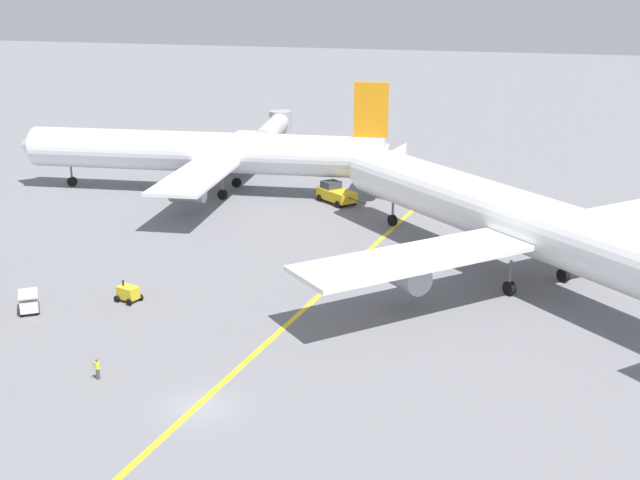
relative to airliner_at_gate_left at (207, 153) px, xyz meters
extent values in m
plane|color=slate|center=(23.74, -53.78, -5.40)|extent=(600.00, 600.00, 0.00)
cube|color=yellow|center=(24.48, -43.78, -5.40)|extent=(11.10, 119.57, 0.01)
cylinder|color=white|center=(-0.46, -0.06, 0.10)|extent=(48.72, 11.34, 5.37)
cone|color=white|center=(-25.67, -3.21, 0.10)|extent=(3.39, 5.25, 4.94)
cone|color=white|center=(24.56, 3.07, 0.10)|extent=(4.11, 4.71, 4.30)
cube|color=white|center=(1.95, 0.24, -0.70)|extent=(11.38, 40.99, 0.44)
cube|color=white|center=(22.08, 2.76, 0.64)|extent=(4.79, 13.30, 0.28)
cube|color=orange|center=(21.79, 2.73, 6.30)|extent=(4.41, 0.90, 7.01)
cylinder|color=#999EA3|center=(-0.45, 11.37, -2.50)|extent=(4.49, 3.10, 2.60)
cylinder|color=#999EA3|center=(2.36, -11.13, -2.50)|extent=(4.49, 3.10, 2.60)
cylinder|color=slate|center=(3.36, -3.01, -3.53)|extent=(0.28, 0.28, 2.44)
cylinder|color=black|center=(3.36, -3.01, -4.75)|extent=(1.36, 0.71, 1.30)
cylinder|color=slate|center=(2.52, 3.74, -3.53)|extent=(0.28, 0.28, 2.44)
cylinder|color=black|center=(2.52, 3.74, -4.75)|extent=(1.36, 0.71, 1.30)
cylinder|color=slate|center=(-19.68, -2.46, -3.53)|extent=(0.28, 0.28, 2.44)
cylinder|color=black|center=(-19.68, -2.46, -4.75)|extent=(1.36, 0.71, 1.30)
cylinder|color=white|center=(41.82, -21.98, 0.44)|extent=(40.37, 38.33, 5.66)
cone|color=white|center=(22.69, -4.05, 0.44)|extent=(5.60, 5.71, 5.20)
cube|color=white|center=(43.64, -23.69, -0.41)|extent=(37.91, 39.85, 0.44)
cylinder|color=#999EA3|center=(52.22, -13.07, -2.21)|extent=(4.84, 4.77, 2.60)
cylinder|color=#999EA3|center=(33.61, -32.94, -2.21)|extent=(4.84, 4.77, 2.60)
cylinder|color=slate|center=(42.05, -26.85, -3.43)|extent=(0.28, 0.28, 2.65)
cylinder|color=black|center=(42.05, -26.85, -4.75)|extent=(1.32, 1.29, 1.30)
cylinder|color=slate|center=(46.70, -21.89, -3.43)|extent=(0.28, 0.28, 2.65)
cylinder|color=black|center=(46.70, -21.89, -4.75)|extent=(1.32, 1.29, 1.30)
cylinder|color=slate|center=(27.22, -8.30, -3.43)|extent=(0.28, 0.28, 2.65)
cylinder|color=black|center=(27.22, -8.30, -4.75)|extent=(1.32, 1.29, 1.30)
cube|color=gold|center=(18.18, -0.42, -4.30)|extent=(5.98, 5.45, 1.30)
cube|color=#333D47|center=(17.21, 0.33, -3.21)|extent=(2.85, 2.86, 0.90)
cylinder|color=#4C4C51|center=(21.65, -3.09, -4.18)|extent=(2.66, 2.11, 0.20)
sphere|color=orange|center=(17.21, 0.33, -2.58)|extent=(0.24, 0.24, 0.24)
cylinder|color=black|center=(15.80, -0.22, -4.95)|extent=(0.90, 0.79, 0.90)
cylinder|color=black|center=(17.39, 1.83, -4.95)|extent=(0.90, 0.79, 0.90)
cylinder|color=black|center=(18.97, -2.67, -4.95)|extent=(0.90, 0.79, 0.90)
cylinder|color=black|center=(20.55, -0.61, -4.95)|extent=(0.90, 0.79, 0.90)
cube|color=gold|center=(9.64, -38.38, -4.55)|extent=(2.06, 1.64, 1.10)
cylinder|color=black|center=(9.12, -38.24, -3.75)|extent=(0.16, 0.16, 0.50)
cylinder|color=black|center=(10.55, -37.91, -5.10)|extent=(0.63, 0.35, 0.60)
cylinder|color=black|center=(10.17, -39.26, -5.10)|extent=(0.63, 0.35, 0.60)
cylinder|color=black|center=(9.11, -37.51, -5.10)|extent=(0.63, 0.35, 0.60)
cylinder|color=black|center=(8.73, -38.85, -5.10)|extent=(0.63, 0.35, 0.60)
cube|color=silver|center=(2.64, -43.00, -4.60)|extent=(2.75, 2.98, 1.00)
cube|color=#B2B2B7|center=(2.64, -43.00, -3.75)|extent=(2.89, 3.13, 0.12)
cylinder|color=black|center=(1.64, -42.81, -5.10)|extent=(0.52, 0.60, 0.60)
cylinder|color=black|center=(2.76, -41.98, -5.10)|extent=(0.52, 0.60, 0.60)
cylinder|color=black|center=(2.52, -44.02, -5.10)|extent=(0.52, 0.60, 0.60)
cylinder|color=black|center=(3.65, -43.19, -5.10)|extent=(0.52, 0.60, 0.60)
cylinder|color=#4C4C51|center=(15.10, -52.26, -5.00)|extent=(0.28, 0.28, 0.81)
cylinder|color=#D1E02D|center=(15.10, -52.26, -4.31)|extent=(0.36, 0.36, 0.57)
sphere|color=brown|center=(15.10, -52.26, -3.91)|extent=(0.22, 0.22, 0.22)
cylinder|color=#F24C19|center=(14.91, -52.49, -4.20)|extent=(0.05, 0.05, 0.40)
cylinder|color=#B7B7BC|center=(0.29, 24.21, -0.98)|extent=(6.34, 17.87, 3.20)
cylinder|color=#99999E|center=(-1.31, 32.85, -0.98)|extent=(3.84, 3.84, 3.52)
cylinder|color=#595960|center=(-1.13, 31.87, -3.19)|extent=(0.70, 0.70, 4.43)
camera|label=1|loc=(45.63, -97.66, 21.79)|focal=45.43mm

